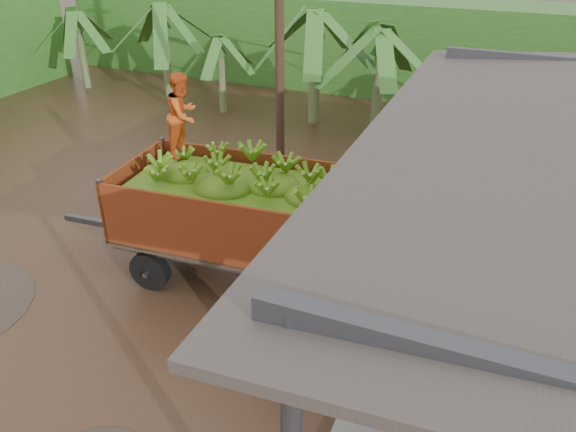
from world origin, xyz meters
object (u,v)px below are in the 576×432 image
object	(u,v)px
banana_trailer	(242,211)
utility_pole	(279,29)
man_blue	(276,324)
man_grey	(544,347)

from	to	relation	value
banana_trailer	utility_pole	distance (m)	5.71
man_blue	banana_trailer	bearing A→B (deg)	-37.89
man_grey	utility_pole	xyz separation A→B (m)	(-6.99, 6.15, 3.04)
banana_trailer	man_grey	world-z (taller)	banana_trailer
man_blue	utility_pole	distance (m)	8.42
banana_trailer	utility_pole	world-z (taller)	utility_pole
man_grey	utility_pole	bearing A→B (deg)	-77.29
utility_pole	man_grey	bearing A→B (deg)	-41.31
man_blue	utility_pole	world-z (taller)	utility_pole
man_grey	utility_pole	distance (m)	9.79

